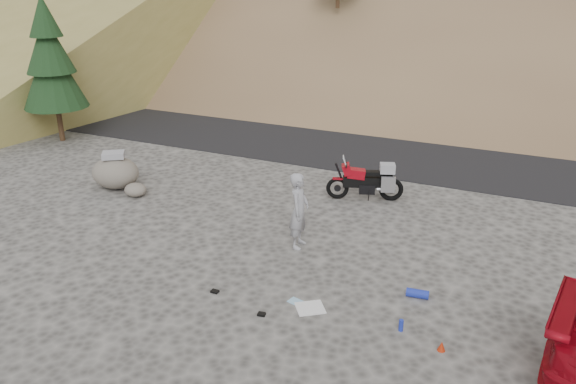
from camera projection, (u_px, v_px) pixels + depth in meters
name	position (u px, v px, depth m)	size (l,w,h in m)	color
ground	(286.00, 254.00, 12.32)	(140.00, 140.00, 0.00)	#403E3B
road	(392.00, 144.00, 19.92)	(120.00, 7.00, 0.05)	black
conifer_verge	(50.00, 60.00, 19.27)	(2.20, 2.20, 5.04)	#392015
motorcycle	(369.00, 181.00, 15.00)	(1.98, 1.01, 1.23)	black
man	(299.00, 246.00, 12.68)	(0.64, 0.42, 1.74)	#99999E
boulder	(115.00, 172.00, 15.86)	(1.71, 1.60, 1.07)	#615C53
small_rock	(135.00, 190.00, 15.36)	(0.75, 0.71, 0.37)	#615C53
gear_white_cloth	(310.00, 308.00, 10.36)	(0.51, 0.45, 0.02)	white
gear_blue_mat	(417.00, 294.00, 10.68)	(0.17, 0.17, 0.42)	#1C2DA9
gear_bottle	(401.00, 325.00, 9.69)	(0.08, 0.08, 0.22)	#1C2DA9
gear_funnel	(442.00, 346.00, 9.20)	(0.13, 0.13, 0.17)	#B4280C
gear_glove_a	(215.00, 291.00, 10.86)	(0.15, 0.11, 0.04)	black
gear_glove_b	(262.00, 314.00, 10.15)	(0.14, 0.10, 0.05)	black
gear_blue_cloth	(296.00, 302.00, 10.56)	(0.28, 0.21, 0.01)	#8EBDDB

